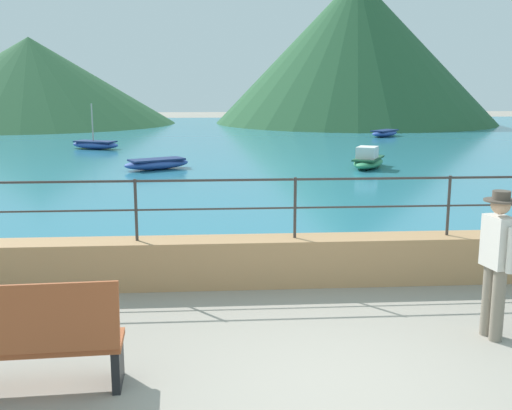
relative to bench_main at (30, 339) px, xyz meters
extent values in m
plane|color=gray|center=(2.94, -0.06, -0.56)|extent=(120.00, 120.00, 0.00)
cube|color=tan|center=(2.94, 3.14, -0.21)|extent=(20.00, 0.56, 0.70)
cylinder|color=#383330|center=(0.64, 3.14, 0.59)|extent=(0.04, 0.04, 0.90)
cylinder|color=#383330|center=(2.94, 3.14, 0.59)|extent=(0.04, 0.04, 0.90)
cylinder|color=#383330|center=(5.24, 3.14, 0.59)|extent=(0.04, 0.04, 0.90)
cylinder|color=#383330|center=(2.94, 3.14, 1.01)|extent=(18.40, 0.04, 0.04)
cylinder|color=#383330|center=(2.94, 3.14, 0.59)|extent=(18.40, 0.03, 0.03)
cube|color=teal|center=(2.94, 25.78, -0.53)|extent=(64.00, 44.32, 0.06)
cone|color=#285633|center=(12.34, 40.31, 4.79)|extent=(20.76, 20.76, 10.69)
cone|color=#285633|center=(-11.20, 40.22, 2.54)|extent=(20.57, 20.57, 6.20)
cube|color=#9E4C28|center=(-0.01, 0.10, -0.10)|extent=(1.73, 0.61, 0.06)
cube|color=#9E4C28|center=(0.01, -0.12, 0.25)|extent=(1.71, 0.24, 0.64)
cube|color=black|center=(0.78, 0.14, -0.34)|extent=(0.11, 0.47, 0.43)
cylinder|color=slate|center=(5.00, 0.90, -0.13)|extent=(0.15, 0.15, 0.86)
cylinder|color=slate|center=(4.96, 1.08, -0.13)|extent=(0.15, 0.15, 0.86)
cube|color=beige|center=(4.98, 0.99, 0.60)|extent=(0.28, 0.39, 0.60)
cylinder|color=beige|center=(5.02, 0.75, 0.56)|extent=(0.09, 0.09, 0.52)
cylinder|color=beige|center=(4.93, 1.23, 0.56)|extent=(0.09, 0.09, 0.52)
sphere|color=tan|center=(4.98, 0.99, 1.03)|extent=(0.22, 0.22, 0.22)
cylinder|color=#4C4238|center=(4.98, 0.99, 1.08)|extent=(0.38, 0.38, 0.02)
cylinder|color=#4C4238|center=(4.98, 0.99, 1.14)|extent=(0.20, 0.20, 0.10)
ellipsoid|color=#2D4C9E|center=(-0.17, 15.40, -0.32)|extent=(2.46, 1.85, 0.36)
cube|color=navy|center=(-0.17, 15.40, -0.17)|extent=(1.99, 1.52, 0.06)
ellipsoid|color=#2D4C9E|center=(11.27, 27.90, -0.32)|extent=(2.24, 2.28, 0.36)
cube|color=navy|center=(11.27, 27.90, -0.17)|extent=(1.83, 1.86, 0.06)
ellipsoid|color=#2D4C9E|center=(-3.51, 22.33, -0.32)|extent=(2.47, 1.75, 0.36)
cube|color=navy|center=(-3.51, 22.33, -0.17)|extent=(1.99, 1.44, 0.06)
cylinder|color=#B2A899|center=(-3.60, 22.37, 0.69)|extent=(0.06, 0.06, 1.65)
ellipsoid|color=#338C59|center=(7.14, 15.26, -0.32)|extent=(1.82, 2.46, 0.36)
cube|color=#1C4D31|center=(7.14, 15.26, -0.17)|extent=(1.50, 1.99, 0.06)
cube|color=silver|center=(7.03, 15.03, 0.06)|extent=(0.92, 1.00, 0.40)
camera|label=1|loc=(1.75, -5.56, 2.37)|focal=42.98mm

